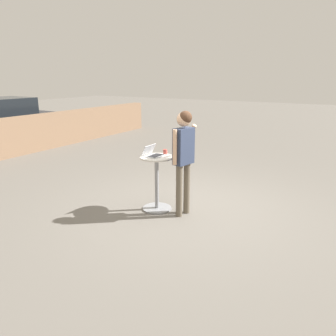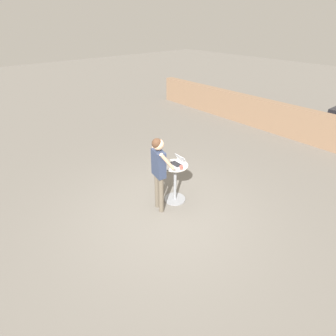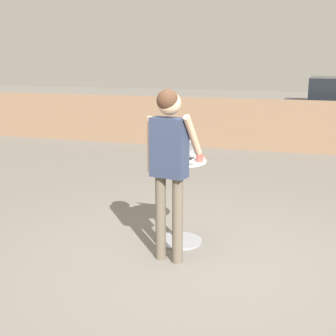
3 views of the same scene
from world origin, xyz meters
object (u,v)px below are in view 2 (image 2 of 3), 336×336
at_px(coffee_mug, 181,168).
at_px(standing_person, 159,166).
at_px(cafe_table, 175,181).
at_px(laptop, 178,162).

relative_size(coffee_mug, standing_person, 0.06).
height_order(coffee_mug, standing_person, standing_person).
relative_size(cafe_table, standing_person, 0.55).
bearing_deg(coffee_mug, cafe_table, 171.27).
bearing_deg(laptop, standing_person, -87.18).
height_order(laptop, coffee_mug, laptop).
distance_m(cafe_table, laptop, 0.49).
bearing_deg(laptop, coffee_mug, -24.12).
relative_size(cafe_table, laptop, 2.93).
distance_m(cafe_table, standing_person, 0.79).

